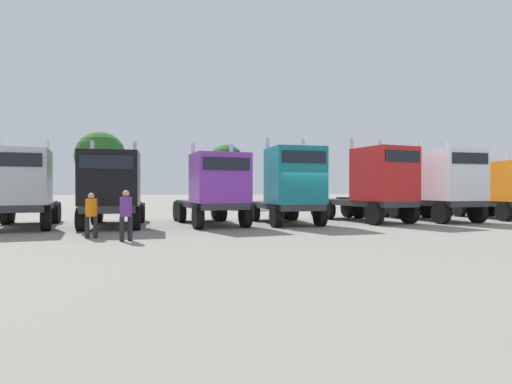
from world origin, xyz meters
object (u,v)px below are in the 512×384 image
object	(u,v)px
semi_truck_silver	(21,188)
semi_truck_red	(376,184)
semi_truck_purple	(215,189)
semi_truck_orange	(505,189)
visitor_with_camera	(126,212)
visitor_in_hivis	(91,212)
semi_truck_teal	(290,186)
semi_truck_white	(443,185)
semi_truck_black	(112,189)

from	to	relation	value
semi_truck_silver	semi_truck_red	xyz separation A→B (m)	(16.93, -0.11, 0.21)
semi_truck_purple	semi_truck_orange	bearing A→B (deg)	83.66
semi_truck_orange	semi_truck_purple	bearing A→B (deg)	-85.78
visitor_with_camera	visitor_in_hivis	bearing A→B (deg)	-156.49
semi_truck_teal	semi_truck_white	size ratio (longest dim) A/B	0.95
semi_truck_white	semi_truck_orange	xyz separation A→B (m)	(4.55, 0.65, -0.25)
semi_truck_silver	visitor_with_camera	size ratio (longest dim) A/B	3.88
semi_truck_red	visitor_with_camera	xyz separation A→B (m)	(-12.06, -5.18, -1.03)
semi_truck_black	semi_truck_orange	bearing A→B (deg)	91.21
semi_truck_silver	visitor_with_camera	bearing A→B (deg)	33.94
semi_truck_teal	semi_truck_orange	world-z (taller)	semi_truck_teal
semi_truck_teal	visitor_in_hivis	bearing A→B (deg)	-69.83
semi_truck_teal	visitor_with_camera	xyz separation A→B (m)	(-7.29, -4.83, -0.93)
semi_truck_black	semi_truck_teal	world-z (taller)	semi_truck_teal
semi_truck_teal	semi_truck_orange	distance (m)	13.18
semi_truck_white	semi_truck_orange	world-z (taller)	semi_truck_white
semi_truck_red	visitor_with_camera	size ratio (longest dim) A/B	3.92
semi_truck_black	semi_truck_white	distance (m)	16.94
semi_truck_silver	visitor_in_hivis	distance (m)	5.56
semi_truck_white	visitor_with_camera	bearing A→B (deg)	-75.11
semi_truck_red	visitor_with_camera	bearing A→B (deg)	-77.96
semi_truck_black	semi_truck_orange	size ratio (longest dim) A/B	1.01
semi_truck_silver	semi_truck_purple	world-z (taller)	semi_truck_silver
semi_truck_black	semi_truck_orange	distance (m)	21.49
semi_truck_black	visitor_in_hivis	xyz separation A→B (m)	(-0.26, -3.83, -0.84)
semi_truck_white	visitor_in_hivis	distance (m)	17.65
semi_truck_purple	semi_truck_orange	size ratio (longest dim) A/B	1.08
visitor_in_hivis	visitor_with_camera	distance (m)	1.72
semi_truck_white	semi_truck_silver	bearing A→B (deg)	-93.36
semi_truck_white	semi_truck_purple	bearing A→B (deg)	-92.66
semi_truck_red	visitor_with_camera	world-z (taller)	semi_truck_red
semi_truck_purple	semi_truck_orange	xyz separation A→B (m)	(16.84, 0.61, -0.00)
semi_truck_purple	semi_truck_red	xyz separation A→B (m)	(8.45, 0.17, 0.28)
semi_truck_teal	semi_truck_orange	xyz separation A→B (m)	(13.16, 0.79, -0.18)
semi_truck_purple	visitor_with_camera	bearing A→B (deg)	-44.16
semi_truck_teal	semi_truck_white	distance (m)	8.61
semi_truck_black	semi_truck_orange	xyz separation A→B (m)	(21.48, 0.66, -0.03)
semi_truck_black	visitor_with_camera	world-z (taller)	semi_truck_black
semi_truck_silver	semi_truck_orange	bearing A→B (deg)	82.05
visitor_in_hivis	semi_truck_white	bearing A→B (deg)	-79.62
visitor_with_camera	semi_truck_silver	bearing A→B (deg)	-162.66
semi_truck_orange	semi_truck_black	bearing A→B (deg)	-86.08
semi_truck_teal	visitor_in_hivis	distance (m)	9.40
semi_truck_red	semi_truck_orange	xyz separation A→B (m)	(8.39, 0.44, -0.28)
semi_truck_white	visitor_with_camera	size ratio (longest dim) A/B	3.75
semi_truck_red	semi_truck_purple	bearing A→B (deg)	-100.08
semi_truck_white	semi_truck_black	bearing A→B (deg)	-92.43
semi_truck_silver	semi_truck_teal	bearing A→B (deg)	79.13
semi_truck_teal	semi_truck_white	world-z (taller)	semi_truck_white
semi_truck_white	visitor_with_camera	distance (m)	16.69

